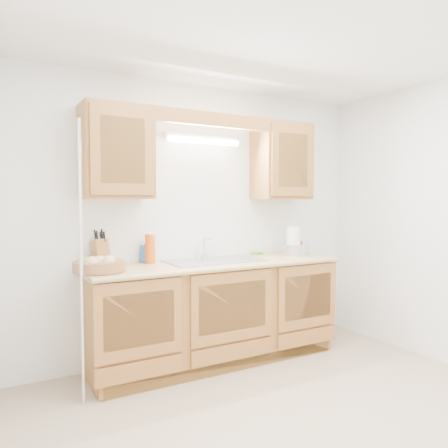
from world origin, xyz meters
TOP-DOWN VIEW (x-y plane):
  - room at (0.00, 0.00)m, footprint 3.52×3.50m
  - base_cabinets at (0.00, 1.20)m, footprint 2.20×0.60m
  - countertop at (0.00, 1.19)m, footprint 2.30×0.63m
  - upper_cabinet_left at (-0.83, 1.33)m, footprint 0.55×0.33m
  - upper_cabinet_right at (0.83, 1.33)m, footprint 0.55×0.33m
  - valance at (0.00, 1.19)m, footprint 2.20×0.05m
  - fluorescent_fixture at (0.00, 1.42)m, footprint 0.76×0.08m
  - sink at (0.00, 1.21)m, footprint 0.84×0.46m
  - wire_shelf_pole at (-1.20, 0.94)m, footprint 0.03×0.03m
  - outlet_plate at (0.95, 1.49)m, footprint 0.08×0.01m
  - fruit_basket at (-1.03, 1.13)m, footprint 0.39×0.39m
  - knife_block at (-0.95, 1.40)m, footprint 0.14×0.20m
  - orange_canister at (-0.54, 1.37)m, footprint 0.11×0.11m
  - soap_bottle at (-0.54, 1.43)m, footprint 0.12×0.12m
  - sponge at (0.61, 1.44)m, footprint 0.13×0.10m
  - paper_towel at (0.86, 1.18)m, footprint 0.16×0.16m
  - apple_bowl at (0.91, 1.22)m, footprint 0.35×0.35m

SIDE VIEW (x-z plane):
  - base_cabinets at x=0.00m, z-range 0.01..0.87m
  - sink at x=0.00m, z-range 0.65..1.01m
  - countertop at x=0.00m, z-range 0.86..0.90m
  - sponge at x=0.61m, z-range 0.90..0.92m
  - fruit_basket at x=-1.03m, z-range 0.89..1.02m
  - apple_bowl at x=0.91m, z-range 0.89..1.04m
  - wire_shelf_pole at x=-1.20m, z-range 0.00..2.00m
  - soap_bottle at x=-0.54m, z-range 0.90..1.12m
  - knife_block at x=-0.95m, z-range 0.86..1.17m
  - orange_canister at x=-0.54m, z-range 0.90..1.16m
  - paper_towel at x=0.86m, z-range 0.87..1.21m
  - outlet_plate at x=0.95m, z-range 1.09..1.21m
  - room at x=0.00m, z-range 0.00..2.50m
  - upper_cabinet_left at x=-0.83m, z-range 1.45..2.20m
  - upper_cabinet_right at x=0.83m, z-range 1.45..2.20m
  - fluorescent_fixture at x=0.00m, z-range 1.96..2.04m
  - valance at x=0.00m, z-range 2.08..2.20m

